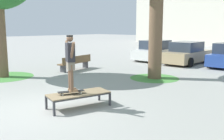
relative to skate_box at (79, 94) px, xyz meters
The scene contains 9 objects.
ground_plane 1.16m from the skate_box, 125.08° to the right, with size 120.00×120.00×0.00m, color #999993.
skate_box is the anchor object (origin of this frame).
skateboard 0.27m from the skate_box, 104.45° to the right, with size 0.51×0.81×0.09m.
skater 1.14m from the skate_box, 104.38° to the right, with size 0.94×0.49×1.69m.
grass_patch_near_left 6.67m from the skate_box, behind, with size 2.92×2.92×0.01m, color #47893D.
grass_patch_mid_back 5.61m from the skate_box, 99.74° to the left, with size 2.39×2.39×0.01m, color #47893D.
car_white 12.40m from the skate_box, 112.97° to the left, with size 2.02×4.25×1.50m.
car_tan 11.47m from the skate_box, 101.15° to the left, with size 1.98×4.23×1.50m.
park_bench 7.15m from the skate_box, 142.35° to the left, with size 0.84×2.44×0.83m.
Camera 1 is at (6.68, -3.99, 2.47)m, focal length 41.21 mm.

